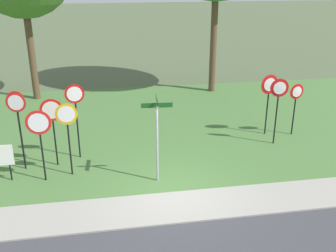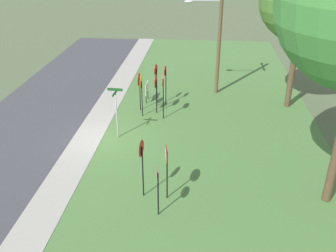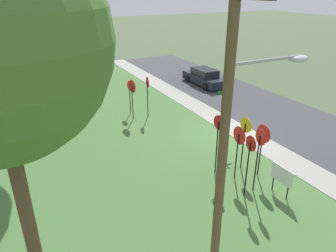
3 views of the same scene
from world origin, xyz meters
name	(u,v)px [view 3 (image 3 of 3)]	position (x,y,z in m)	size (l,w,h in m)	color
ground_plane	(229,135)	(0.00, 0.00, 0.00)	(160.00, 160.00, 0.00)	#4C5B3D
road_asphalt	(289,120)	(0.00, -4.80, 0.01)	(44.00, 6.40, 0.01)	#3D3D42
sidewalk_strip	(240,132)	(0.00, -0.80, 0.03)	(44.00, 1.60, 0.06)	#99968C
grass_median	(130,159)	(0.00, 6.00, 0.02)	(44.00, 12.00, 0.04)	#477038
stop_sign_near_left	(249,154)	(-4.90, 2.96, 1.91)	(0.61, 0.11, 2.64)	black
stop_sign_near_right	(218,132)	(-2.95, 3.00, 2.04)	(0.67, 0.12, 2.77)	black
stop_sign_far_left	(263,139)	(-4.00, 1.44, 1.81)	(0.79, 0.10, 2.43)	black
stop_sign_far_center	(239,141)	(-3.71, 2.50, 1.83)	(0.78, 0.10, 2.45)	black
stop_sign_far_right	(245,132)	(-3.17, 1.70, 1.86)	(0.70, 0.09, 2.51)	black
stop_sign_center_tall	(259,148)	(-4.79, 2.39, 2.01)	(0.65, 0.15, 2.75)	black
yield_sign_near_left	(132,90)	(4.64, 3.96, 1.95)	(0.79, 0.18, 2.55)	black
yield_sign_near_right	(130,90)	(5.72, 3.73, 1.65)	(0.64, 0.14, 2.18)	black
yield_sign_far_left	(148,87)	(4.58, 2.96, 2.01)	(0.71, 0.13, 2.64)	black
street_name_post	(223,111)	(-0.39, 0.83, 1.73)	(0.96, 0.82, 2.83)	#9EA0A8
utility_pole	(230,129)	(-7.42, 6.08, 4.65)	(2.10, 2.46, 8.53)	brown
notice_board	(282,177)	(-5.49, 1.67, 0.87)	(1.10, 0.06, 1.25)	black
parked_sedan_distant	(204,77)	(9.14, -4.36, 0.65)	(4.67, 1.90, 1.39)	black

